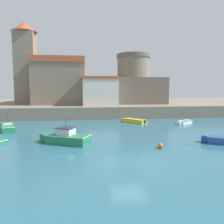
# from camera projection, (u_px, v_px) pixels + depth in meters

# --- Properties ---
(ground_plane) EXTENTS (200.00, 200.00, 0.00)m
(ground_plane) POSITION_uv_depth(u_px,v_px,m) (128.00, 161.00, 15.78)
(ground_plane) COLOR #2D667A
(quay_seawall) EXTENTS (120.00, 40.00, 2.13)m
(quay_seawall) POSITION_uv_depth(u_px,v_px,m) (96.00, 105.00, 56.84)
(quay_seawall) COLOR gray
(quay_seawall) RESTS_ON ground
(dinghy_white_3) EXTENTS (3.05, 2.51, 0.57)m
(dinghy_white_3) POSITION_uv_depth(u_px,v_px,m) (184.00, 122.00, 32.78)
(dinghy_white_3) COLOR white
(dinghy_white_3) RESTS_ON ground
(motorboat_green_4) EXTENTS (3.14, 5.51, 2.17)m
(motorboat_green_4) POSITION_uv_depth(u_px,v_px,m) (7.00, 126.00, 27.74)
(motorboat_green_4) COLOR #237A4C
(motorboat_green_4) RESTS_ON ground
(dinghy_yellow_5) EXTENTS (3.55, 3.97, 0.66)m
(dinghy_yellow_5) POSITION_uv_depth(u_px,v_px,m) (134.00, 121.00, 33.79)
(dinghy_yellow_5) COLOR yellow
(dinghy_yellow_5) RESTS_ON ground
(motorboat_green_6) EXTENTS (5.02, 3.45, 2.45)m
(motorboat_green_6) POSITION_uv_depth(u_px,v_px,m) (66.00, 137.00, 20.89)
(motorboat_green_6) COLOR #237A4C
(motorboat_green_6) RESTS_ON ground
(mooring_buoy) EXTENTS (0.47, 0.47, 0.47)m
(mooring_buoy) POSITION_uv_depth(u_px,v_px,m) (160.00, 146.00, 19.14)
(mooring_buoy) COLOR orange
(mooring_buoy) RESTS_ON ground
(church) EXTENTS (14.91, 17.53, 16.89)m
(church) POSITION_uv_depth(u_px,v_px,m) (57.00, 79.00, 49.08)
(church) COLOR gray
(church) RESTS_ON quay_seawall
(fortress) EXTENTS (12.10, 12.10, 10.78)m
(fortress) POSITION_uv_depth(u_px,v_px,m) (133.00, 86.00, 49.13)
(fortress) COLOR #685E4F
(fortress) RESTS_ON quay_seawall
(harbor_shed_far_end) EXTENTS (6.85, 4.47, 5.43)m
(harbor_shed_far_end) POSITION_uv_depth(u_px,v_px,m) (100.00, 91.00, 41.48)
(harbor_shed_far_end) COLOR silver
(harbor_shed_far_end) RESTS_ON quay_seawall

